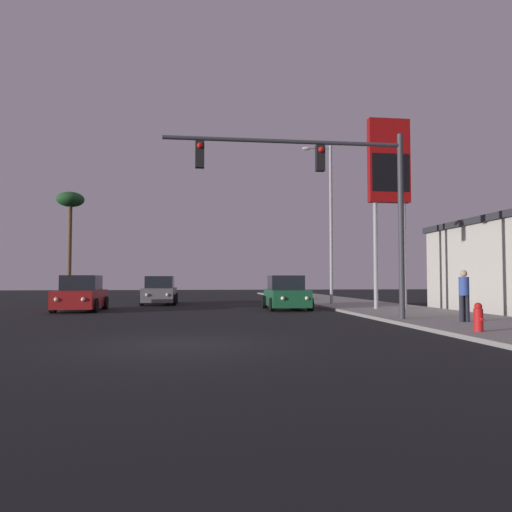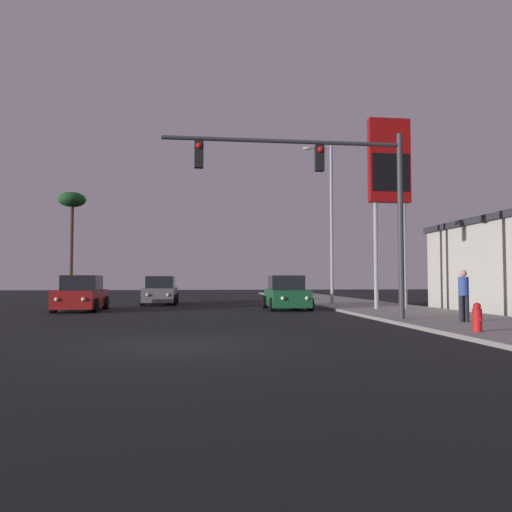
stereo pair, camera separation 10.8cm
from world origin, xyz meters
TOP-DOWN VIEW (x-y plane):
  - ground_plane at (0.00, 0.00)m, footprint 120.00×120.00m
  - sidewalk_right at (9.50, 10.00)m, footprint 5.00×60.00m
  - car_grey at (-1.62, 18.72)m, footprint 2.04×4.33m
  - car_green at (4.94, 12.86)m, footprint 2.04×4.34m
  - car_red at (-4.90, 12.86)m, footprint 2.04×4.32m
  - traffic_light_mast at (5.13, 5.04)m, footprint 8.37×0.36m
  - street_lamp at (7.97, 15.82)m, footprint 1.74×0.24m
  - gas_station_sign at (9.55, 10.87)m, footprint 2.00×0.42m
  - fire_hydrant at (7.80, 0.74)m, footprint 0.24×0.34m
  - pedestrian_on_sidewalk at (9.07, 3.62)m, footprint 0.34×0.32m
  - palm_tree_far at (-10.50, 34.00)m, footprint 2.40×2.40m

SIDE VIEW (x-z plane):
  - ground_plane at x=0.00m, z-range 0.00..0.00m
  - sidewalk_right at x=9.50m, z-range 0.00..0.12m
  - fire_hydrant at x=7.80m, z-range 0.11..0.87m
  - car_grey at x=-1.62m, z-range -0.08..1.60m
  - car_green at x=4.94m, z-range -0.08..1.60m
  - car_red at x=-4.90m, z-range -0.08..1.60m
  - pedestrian_on_sidewalk at x=9.07m, z-range 0.20..1.87m
  - traffic_light_mast at x=5.13m, z-range 1.53..8.03m
  - street_lamp at x=7.97m, z-range 0.62..9.62m
  - gas_station_sign at x=9.55m, z-range 2.12..11.12m
  - palm_tree_far at x=-10.50m, z-range 3.41..12.65m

